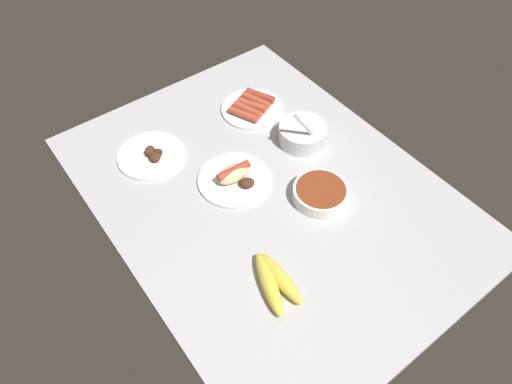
{
  "coord_description": "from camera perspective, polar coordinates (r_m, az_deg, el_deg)",
  "views": [
    {
      "loc": [
        68.09,
        -55.11,
        106.45
      ],
      "look_at": [
        0.78,
        -4.53,
        3.0
      ],
      "focal_mm": 32.57,
      "sensor_mm": 36.0,
      "label": 1
    }
  ],
  "objects": [
    {
      "name": "ground_plane",
      "position": [
        1.39,
        1.3,
        -0.1
      ],
      "size": [
        120.0,
        90.0,
        3.0
      ],
      "primitive_type": "cube",
      "color": "#B2B2B7"
    },
    {
      "name": "plate_hotdog_assembled",
      "position": [
        1.39,
        -2.65,
        1.84
      ],
      "size": [
        22.02,
        22.02,
        5.61
      ],
      "color": "white",
      "rests_on": "ground_plane"
    },
    {
      "name": "plate_grilled_meat",
      "position": [
        1.5,
        -12.72,
        4.45
      ],
      "size": [
        21.07,
        21.07,
        4.01
      ],
      "color": "white",
      "rests_on": "ground_plane"
    },
    {
      "name": "banana_bunch",
      "position": [
        1.19,
        2.3,
        -10.88
      ],
      "size": [
        18.7,
        10.63,
        3.93
      ],
      "color": "gold",
      "rests_on": "ground_plane"
    },
    {
      "name": "bowl_coleslaw",
      "position": [
        1.5,
        5.75,
        7.21
      ],
      "size": [
        15.46,
        15.46,
        15.77
      ],
      "color": "silver",
      "rests_on": "ground_plane"
    },
    {
      "name": "bowl_chili",
      "position": [
        1.35,
        7.91,
        -0.1
      ],
      "size": [
        16.09,
        16.09,
        4.11
      ],
      "color": "white",
      "rests_on": "ground_plane"
    },
    {
      "name": "plate_sausages",
      "position": [
        1.62,
        -0.5,
        10.39
      ],
      "size": [
        21.18,
        21.18,
        3.57
      ],
      "color": "white",
      "rests_on": "ground_plane"
    }
  ]
}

